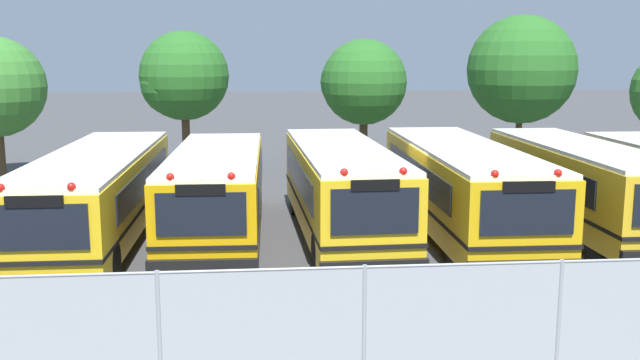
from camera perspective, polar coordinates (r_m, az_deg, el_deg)
The scene contains 10 objects.
ground_plane at distance 21.09m, azimuth 6.51°, elevation -4.18°, with size 160.00×160.00×0.00m, color #424244.
school_bus_0 at distance 20.82m, azimuth -17.27°, elevation -0.92°, with size 2.69×11.25×2.58m.
school_bus_1 at distance 20.29m, azimuth -8.21°, elevation -0.82°, with size 2.65×9.40×2.60m.
school_bus_2 at distance 20.24m, azimuth 1.71°, elevation -0.58°, with size 2.69×9.89×2.72m.
school_bus_3 at distance 21.06m, azimuth 11.15°, elevation -0.39°, with size 2.75×10.75×2.69m.
school_bus_4 at distance 22.41m, azimuth 19.99°, elevation -0.22°, with size 2.48×9.78×2.66m.
tree_1 at distance 31.08m, azimuth -10.98°, elevation 7.95°, with size 3.77×3.77×6.11m.
tree_2 at distance 30.75m, azimuth 3.24°, elevation 7.76°, with size 3.65×3.63×5.77m.
tree_3 at distance 34.21m, azimuth 15.65°, elevation 8.33°, with size 4.92×4.92×6.89m.
chainlink_fence at distance 11.76m, azimuth 18.42°, elevation -10.76°, with size 24.11×0.07×2.09m.
Camera 1 is at (-4.24, -20.00, 5.15)m, focal length 40.25 mm.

